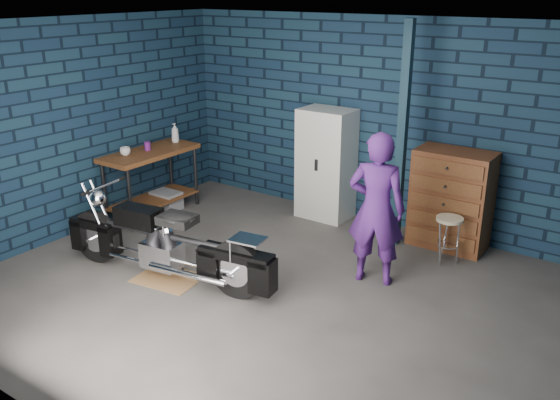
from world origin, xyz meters
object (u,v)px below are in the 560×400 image
at_px(person, 376,209).
at_px(shop_stool, 448,240).
at_px(locker, 326,164).
at_px(motorcycle, 165,238).
at_px(tool_chest, 451,200).
at_px(workbench, 152,182).
at_px(storage_bin, 166,200).

height_order(person, shop_stool, person).
bearing_deg(locker, shop_stool, -13.26).
bearing_deg(motorcycle, tool_chest, 41.43).
distance_m(person, tool_chest, 1.40).
distance_m(person, locker, 1.94).
xyz_separation_m(motorcycle, tool_chest, (2.20, 2.60, 0.12)).
bearing_deg(workbench, motorcycle, -39.63).
relative_size(motorcycle, locker, 1.47).
xyz_separation_m(storage_bin, shop_stool, (3.93, 0.60, 0.15)).
relative_size(locker, tool_chest, 1.24).
bearing_deg(motorcycle, workbench, 132.10).
height_order(person, tool_chest, person).
xyz_separation_m(person, locker, (-1.41, 1.33, -0.08)).
distance_m(workbench, person, 3.47).
bearing_deg(tool_chest, storage_bin, -164.46).
bearing_deg(storage_bin, motorcycle, -44.58).
distance_m(storage_bin, shop_stool, 3.98).
distance_m(motorcycle, locker, 2.65).
xyz_separation_m(motorcycle, locker, (0.45, 2.60, 0.26)).
relative_size(locker, shop_stool, 2.69).
bearing_deg(shop_stool, person, -119.63).
height_order(person, locker, person).
bearing_deg(shop_stool, tool_chest, 109.06).
bearing_deg(tool_chest, shop_stool, -70.94).
bearing_deg(motorcycle, person, 26.00).
relative_size(person, tool_chest, 1.37).
xyz_separation_m(tool_chest, shop_stool, (0.16, -0.45, -0.33)).
bearing_deg(tool_chest, workbench, -161.36).
relative_size(workbench, tool_chest, 1.16).
height_order(storage_bin, locker, locker).
bearing_deg(locker, tool_chest, 0.00).
height_order(workbench, storage_bin, workbench).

